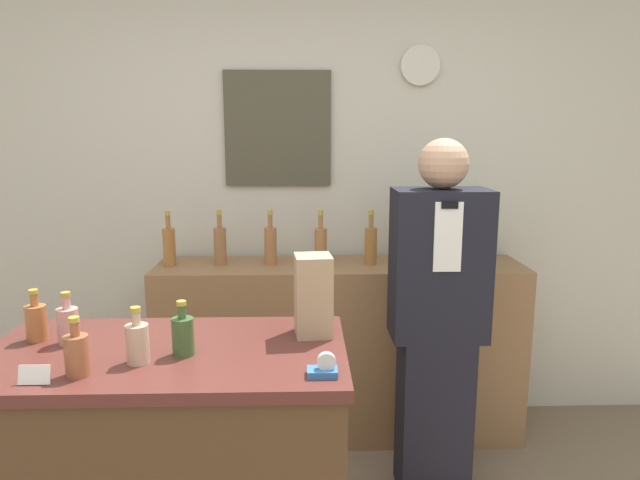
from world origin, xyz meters
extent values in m
cube|color=beige|center=(0.00, 2.00, 1.35)|extent=(5.20, 0.06, 2.70)
cube|color=#474333|center=(-0.12, 1.96, 1.70)|extent=(0.59, 0.02, 0.63)
cylinder|color=beige|center=(0.67, 1.95, 2.04)|extent=(0.21, 0.03, 0.21)
cube|color=#8E6642|center=(0.22, 1.72, 0.49)|extent=(1.98, 0.44, 0.98)
cube|color=#532621|center=(-0.44, 0.52, 0.96)|extent=(1.20, 0.65, 0.04)
cube|color=black|center=(0.62, 1.17, 0.38)|extent=(0.32, 0.25, 0.77)
cube|color=black|center=(0.62, 1.17, 1.10)|extent=(0.42, 0.25, 0.67)
cube|color=white|center=(0.62, 1.04, 1.25)|extent=(0.12, 0.01, 0.29)
cube|color=black|center=(0.62, 1.03, 1.39)|extent=(0.07, 0.01, 0.03)
sphere|color=tan|center=(0.62, 1.17, 1.55)|extent=(0.22, 0.22, 0.22)
cylinder|color=#B27047|center=(0.87, 1.75, 1.03)|extent=(0.20, 0.20, 0.10)
sphere|color=#2D6B2D|center=(0.87, 1.75, 1.20)|extent=(0.27, 0.27, 0.27)
cube|color=tan|center=(0.06, 0.65, 1.12)|extent=(0.14, 0.14, 0.29)
cube|color=#2D66A8|center=(0.08, 0.30, 0.99)|extent=(0.09, 0.06, 0.02)
cylinder|color=silver|center=(0.09, 0.30, 1.02)|extent=(0.06, 0.02, 0.06)
cube|color=white|center=(-0.75, 0.27, 1.00)|extent=(0.09, 0.02, 0.06)
cylinder|color=#A76234|center=(-0.90, 0.62, 1.04)|extent=(0.07, 0.07, 0.12)
cylinder|color=#A76234|center=(-0.90, 0.62, 1.12)|extent=(0.03, 0.03, 0.04)
cylinder|color=#B29933|center=(-0.90, 0.62, 1.15)|extent=(0.03, 0.03, 0.01)
cylinder|color=tan|center=(-0.77, 0.59, 1.04)|extent=(0.07, 0.07, 0.12)
cylinder|color=tan|center=(-0.77, 0.59, 1.12)|extent=(0.03, 0.03, 0.04)
cylinder|color=#B29933|center=(-0.77, 0.59, 1.15)|extent=(0.03, 0.03, 0.01)
cylinder|color=#945233|center=(-0.64, 0.33, 1.04)|extent=(0.07, 0.07, 0.12)
cylinder|color=#945233|center=(-0.64, 0.33, 1.12)|extent=(0.03, 0.03, 0.04)
cylinder|color=#B29933|center=(-0.64, 0.33, 1.15)|extent=(0.03, 0.03, 0.01)
cylinder|color=tan|center=(-0.49, 0.42, 1.04)|extent=(0.07, 0.07, 0.12)
cylinder|color=tan|center=(-0.49, 0.42, 1.12)|extent=(0.03, 0.03, 0.04)
cylinder|color=#B29933|center=(-0.49, 0.42, 1.15)|extent=(0.03, 0.03, 0.01)
cylinder|color=#375529|center=(-0.37, 0.48, 1.04)|extent=(0.07, 0.07, 0.12)
cylinder|color=#375529|center=(-0.37, 0.48, 1.12)|extent=(0.03, 0.03, 0.04)
cylinder|color=#B29933|center=(-0.37, 0.48, 1.15)|extent=(0.03, 0.03, 0.01)
cylinder|color=#9F6631|center=(-0.69, 1.72, 1.08)|extent=(0.07, 0.07, 0.20)
cylinder|color=#9F6631|center=(-0.69, 1.72, 1.21)|extent=(0.03, 0.03, 0.07)
cylinder|color=#B29933|center=(-0.69, 1.72, 1.26)|extent=(0.03, 0.03, 0.02)
cylinder|color=#97643F|center=(-0.42, 1.73, 1.08)|extent=(0.07, 0.07, 0.20)
cylinder|color=#97643F|center=(-0.42, 1.73, 1.21)|extent=(0.03, 0.03, 0.07)
cylinder|color=#B29933|center=(-0.42, 1.73, 1.26)|extent=(0.03, 0.03, 0.02)
cylinder|color=#A2663B|center=(-0.15, 1.73, 1.08)|extent=(0.07, 0.07, 0.20)
cylinder|color=#A2663B|center=(-0.15, 1.73, 1.21)|extent=(0.03, 0.03, 0.07)
cylinder|color=#B29933|center=(-0.15, 1.73, 1.26)|extent=(0.03, 0.03, 0.02)
cylinder|color=#A46C3C|center=(0.11, 1.70, 1.08)|extent=(0.07, 0.07, 0.20)
cylinder|color=#A46C3C|center=(0.11, 1.70, 1.21)|extent=(0.03, 0.03, 0.07)
cylinder|color=#B29933|center=(0.11, 1.70, 1.26)|extent=(0.03, 0.03, 0.02)
cylinder|color=#A06933|center=(0.38, 1.71, 1.08)|extent=(0.07, 0.07, 0.20)
cylinder|color=#A06933|center=(0.38, 1.71, 1.21)|extent=(0.03, 0.03, 0.07)
cylinder|color=#B29933|center=(0.38, 1.71, 1.26)|extent=(0.03, 0.03, 0.02)
cylinder|color=#9E6D3A|center=(0.65, 1.73, 1.08)|extent=(0.07, 0.07, 0.20)
cylinder|color=#9E6D3A|center=(0.65, 1.73, 1.21)|extent=(0.03, 0.03, 0.07)
cylinder|color=#B29933|center=(0.65, 1.73, 1.26)|extent=(0.03, 0.03, 0.02)
camera|label=1|loc=(0.02, -1.27, 1.69)|focal=32.00mm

